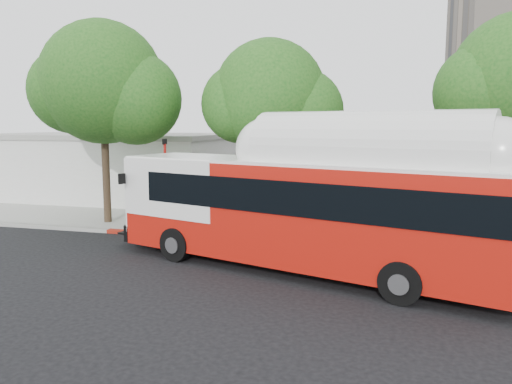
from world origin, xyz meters
TOP-DOWN VIEW (x-y plane):
  - ground at (0.00, 0.00)m, footprint 120.00×120.00m
  - sidewalk at (0.00, 6.50)m, footprint 60.00×5.00m
  - curb_strip at (0.00, 3.90)m, footprint 60.00×0.30m
  - red_curb_segment at (-3.00, 3.90)m, footprint 10.00×0.32m
  - street_tree_left at (-8.53, 5.56)m, footprint 6.67×5.80m
  - street_tree_mid at (-0.59, 6.06)m, footprint 5.75×5.00m
  - low_commercial_bldg at (-14.00, 14.00)m, footprint 16.20×10.20m
  - transit_bus at (1.55, 0.30)m, footprint 14.45×6.73m
  - signal_pole at (-5.43, 4.59)m, footprint 0.12×0.40m

SIDE VIEW (x-z plane):
  - ground at x=0.00m, z-range 0.00..0.00m
  - sidewalk at x=0.00m, z-range 0.00..0.15m
  - curb_strip at x=0.00m, z-range 0.00..0.15m
  - red_curb_segment at x=-3.00m, z-range 0.00..0.16m
  - transit_bus at x=1.55m, z-range -0.14..4.11m
  - low_commercial_bldg at x=-14.00m, z-range 0.03..4.28m
  - signal_pole at x=-5.43m, z-range 0.06..4.30m
  - street_tree_mid at x=-0.59m, z-range 1.60..10.22m
  - street_tree_left at x=-8.53m, z-range 1.73..11.47m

